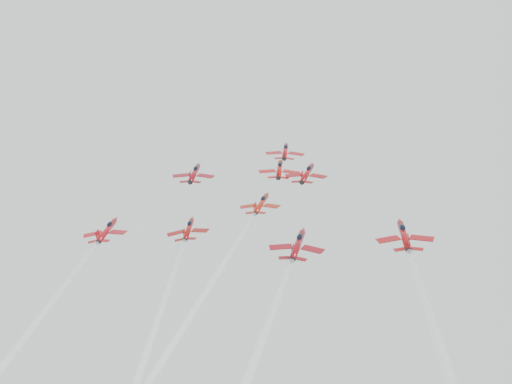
# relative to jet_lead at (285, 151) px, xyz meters

# --- Properties ---
(jet_lead) EXTENTS (9.92, 12.64, 8.26)m
(jet_lead) POSITION_rel_jet_lead_xyz_m (0.00, 0.00, 0.00)
(jet_lead) COLOR #A91019
(jet_row2_left) EXTENTS (10.20, 12.99, 8.48)m
(jet_row2_left) POSITION_rel_jet_lead_xyz_m (-20.49, -11.92, -7.25)
(jet_row2_left) COLOR maroon
(jet_row2_center) EXTENTS (9.86, 12.55, 8.20)m
(jet_row2_center) POSITION_rel_jet_lead_xyz_m (-0.20, -11.01, -6.70)
(jet_row2_center) COLOR #B31111
(jet_row2_right) EXTENTS (9.96, 12.69, 8.28)m
(jet_row2_right) POSITION_rel_jet_lead_xyz_m (6.44, -13.62, -8.29)
(jet_row2_right) COLOR maroon
(jet_center) EXTENTS (8.78, 82.06, 50.56)m
(jet_center) POSITION_rel_jet_lead_xyz_m (-2.12, -64.58, -39.38)
(jet_center) COLOR #AB2110
(jet_rear_farleft) EXTENTS (9.26, 86.48, 53.29)m
(jet_rear_farleft) POSITION_rel_jet_lead_xyz_m (-31.86, -76.70, -46.76)
(jet_rear_farleft) COLOR #AD1017
(jet_rear_left) EXTENTS (8.56, 79.97, 49.28)m
(jet_rear_left) POSITION_rel_jet_lead_xyz_m (-15.04, -73.84, -45.02)
(jet_rear_left) COLOR maroon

